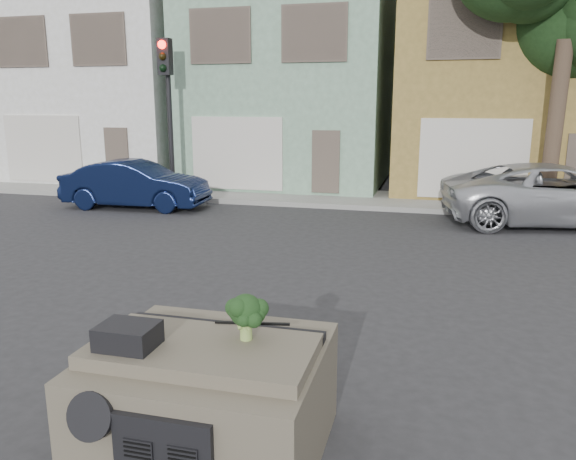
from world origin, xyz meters
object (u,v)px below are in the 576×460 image
at_px(silver_pickup, 553,225).
at_px(traffic_signal, 169,120).
at_px(broccoli, 246,317).
at_px(navy_sedan, 137,208).

distance_m(silver_pickup, traffic_signal, 11.78).
bearing_deg(silver_pickup, broccoli, 148.11).
height_order(navy_sedan, traffic_signal, traffic_signal).
distance_m(navy_sedan, traffic_signal, 3.12).
xyz_separation_m(navy_sedan, traffic_signal, (0.30, 1.78, 2.55)).
bearing_deg(traffic_signal, silver_pickup, -5.78).
bearing_deg(traffic_signal, navy_sedan, -99.64).
height_order(navy_sedan, silver_pickup, silver_pickup).
distance_m(navy_sedan, broccoli, 12.91).
relative_size(navy_sedan, broccoli, 10.24).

